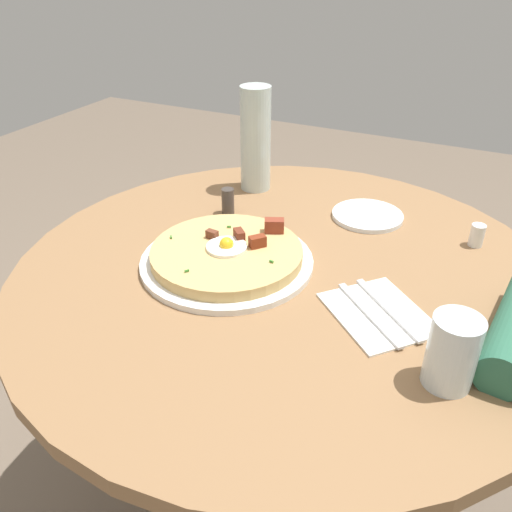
{
  "coord_description": "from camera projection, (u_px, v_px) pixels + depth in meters",
  "views": [
    {
      "loc": [
        -0.32,
        0.78,
        1.25
      ],
      "look_at": [
        0.05,
        0.02,
        0.74
      ],
      "focal_mm": 37.18,
      "sensor_mm": 36.0,
      "label": 1
    }
  ],
  "objects": [
    {
      "name": "knife",
      "position": [
        388.0,
        309.0,
        0.87
      ],
      "size": [
        0.14,
        0.13,
        0.0
      ],
      "primitive_type": "cube",
      "rotation": [
        0.0,
        0.0,
        2.4
      ],
      "color": "silver",
      "rests_on": "napkin"
    },
    {
      "name": "water_glass",
      "position": [
        452.0,
        352.0,
        0.71
      ],
      "size": [
        0.07,
        0.07,
        0.11
      ],
      "primitive_type": "cylinder",
      "color": "silver",
      "rests_on": "dining_table"
    },
    {
      "name": "dining_table",
      "position": [
        283.0,
        336.0,
        1.08
      ],
      "size": [
        1.02,
        1.02,
        0.72
      ],
      "color": "olive",
      "rests_on": "ground_plane"
    },
    {
      "name": "pizza_plate",
      "position": [
        227.0,
        261.0,
        1.0
      ],
      "size": [
        0.32,
        0.32,
        0.01
      ],
      "primitive_type": "cylinder",
      "color": "white",
      "rests_on": "dining_table"
    },
    {
      "name": "napkin",
      "position": [
        378.0,
        313.0,
        0.87
      ],
      "size": [
        0.22,
        0.22,
        0.0
      ],
      "primitive_type": "cube",
      "rotation": [
        0.0,
        0.0,
        2.4
      ],
      "color": "white",
      "rests_on": "dining_table"
    },
    {
      "name": "bread_plate",
      "position": [
        367.0,
        216.0,
        1.16
      ],
      "size": [
        0.15,
        0.15,
        0.01
      ],
      "primitive_type": "cylinder",
      "color": "white",
      "rests_on": "dining_table"
    },
    {
      "name": "ground_plane",
      "position": [
        277.0,
        502.0,
        1.37
      ],
      "size": [
        6.0,
        6.0,
        0.0
      ],
      "primitive_type": "plane",
      "color": "#6B5B4C"
    },
    {
      "name": "fork",
      "position": [
        369.0,
        314.0,
        0.86
      ],
      "size": [
        0.14,
        0.13,
        0.0
      ],
      "primitive_type": "cube",
      "rotation": [
        0.0,
        0.0,
        2.4
      ],
      "color": "silver",
      "rests_on": "napkin"
    },
    {
      "name": "breakfast_pizza",
      "position": [
        227.0,
        253.0,
        0.99
      ],
      "size": [
        0.28,
        0.28,
        0.05
      ],
      "color": "tan",
      "rests_on": "pizza_plate"
    },
    {
      "name": "pepper_shaker",
      "position": [
        228.0,
        201.0,
        1.17
      ],
      "size": [
        0.03,
        0.03,
        0.06
      ],
      "primitive_type": "cylinder",
      "color": "#3F3833",
      "rests_on": "dining_table"
    },
    {
      "name": "water_bottle",
      "position": [
        256.0,
        139.0,
        1.24
      ],
      "size": [
        0.07,
        0.07,
        0.25
      ],
      "primitive_type": "cylinder",
      "color": "silver",
      "rests_on": "dining_table"
    },
    {
      "name": "salt_shaker",
      "position": [
        477.0,
        235.0,
        1.05
      ],
      "size": [
        0.03,
        0.03,
        0.05
      ],
      "primitive_type": "cylinder",
      "color": "white",
      "rests_on": "dining_table"
    }
  ]
}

